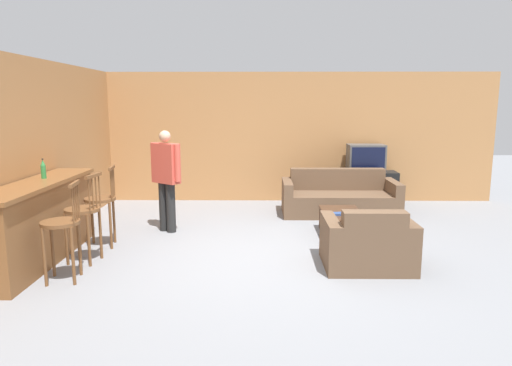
{
  "coord_description": "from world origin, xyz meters",
  "views": [
    {
      "loc": [
        -0.0,
        -5.67,
        1.99
      ],
      "look_at": [
        -0.08,
        0.81,
        0.85
      ],
      "focal_mm": 32.0,
      "sensor_mm": 36.0,
      "label": 1
    }
  ],
  "objects_px": {
    "tv_unit": "(365,188)",
    "person_by_window": "(166,176)",
    "bar_chair_mid": "(84,215)",
    "couch_far": "(339,198)",
    "bar_chair_near": "(62,229)",
    "bottle": "(43,169)",
    "book_on_table": "(337,214)",
    "coffee_table": "(342,216)",
    "armchair_near": "(368,245)",
    "tv": "(366,158)",
    "bar_chair_far": "(101,204)"
  },
  "relations": [
    {
      "from": "bar_chair_mid",
      "to": "tv",
      "type": "xyz_separation_m",
      "value": [
        4.28,
        3.42,
        0.32
      ]
    },
    {
      "from": "couch_far",
      "to": "tv",
      "type": "xyz_separation_m",
      "value": [
        0.64,
        0.8,
        0.64
      ]
    },
    {
      "from": "coffee_table",
      "to": "tv_unit",
      "type": "relative_size",
      "value": 0.8
    },
    {
      "from": "couch_far",
      "to": "tv_unit",
      "type": "height_order",
      "value": "couch_far"
    },
    {
      "from": "bar_chair_near",
      "to": "bottle",
      "type": "height_order",
      "value": "bottle"
    },
    {
      "from": "coffee_table",
      "to": "person_by_window",
      "type": "distance_m",
      "value": 2.76
    },
    {
      "from": "armchair_near",
      "to": "person_by_window",
      "type": "relative_size",
      "value": 0.67
    },
    {
      "from": "armchair_near",
      "to": "bar_chair_mid",
      "type": "bearing_deg",
      "value": 177.52
    },
    {
      "from": "bar_chair_far",
      "to": "armchair_near",
      "type": "height_order",
      "value": "bar_chair_far"
    },
    {
      "from": "bar_chair_near",
      "to": "tv",
      "type": "height_order",
      "value": "tv"
    },
    {
      "from": "coffee_table",
      "to": "person_by_window",
      "type": "bearing_deg",
      "value": 174.9
    },
    {
      "from": "armchair_near",
      "to": "book_on_table",
      "type": "relative_size",
      "value": 6.27
    },
    {
      "from": "couch_far",
      "to": "bottle",
      "type": "bearing_deg",
      "value": -151.15
    },
    {
      "from": "tv",
      "to": "person_by_window",
      "type": "height_order",
      "value": "person_by_window"
    },
    {
      "from": "tv_unit",
      "to": "person_by_window",
      "type": "height_order",
      "value": "person_by_window"
    },
    {
      "from": "bar_chair_near",
      "to": "person_by_window",
      "type": "relative_size",
      "value": 0.72
    },
    {
      "from": "armchair_near",
      "to": "person_by_window",
      "type": "height_order",
      "value": "person_by_window"
    },
    {
      "from": "tv",
      "to": "bottle",
      "type": "height_order",
      "value": "bottle"
    },
    {
      "from": "bar_chair_far",
      "to": "couch_far",
      "type": "distance_m",
      "value": 4.15
    },
    {
      "from": "bar_chair_mid",
      "to": "bottle",
      "type": "xyz_separation_m",
      "value": [
        -0.6,
        0.28,
        0.54
      ]
    },
    {
      "from": "bar_chair_mid",
      "to": "person_by_window",
      "type": "height_order",
      "value": "person_by_window"
    },
    {
      "from": "armchair_near",
      "to": "person_by_window",
      "type": "bearing_deg",
      "value": 150.5
    },
    {
      "from": "bar_chair_mid",
      "to": "book_on_table",
      "type": "xyz_separation_m",
      "value": [
        3.34,
        1.0,
        -0.22
      ]
    },
    {
      "from": "coffee_table",
      "to": "tv",
      "type": "distance_m",
      "value": 2.47
    },
    {
      "from": "couch_far",
      "to": "coffee_table",
      "type": "relative_size",
      "value": 2.07
    },
    {
      "from": "bar_chair_far",
      "to": "armchair_near",
      "type": "relative_size",
      "value": 1.07
    },
    {
      "from": "bar_chair_near",
      "to": "tv_unit",
      "type": "height_order",
      "value": "bar_chair_near"
    },
    {
      "from": "coffee_table",
      "to": "person_by_window",
      "type": "relative_size",
      "value": 0.63
    },
    {
      "from": "bar_chair_mid",
      "to": "couch_far",
      "type": "height_order",
      "value": "bar_chair_mid"
    },
    {
      "from": "bar_chair_near",
      "to": "couch_far",
      "type": "distance_m",
      "value": 4.88
    },
    {
      "from": "bottle",
      "to": "tv_unit",
      "type": "bearing_deg",
      "value": 32.78
    },
    {
      "from": "bar_chair_near",
      "to": "bar_chair_mid",
      "type": "height_order",
      "value": "same"
    },
    {
      "from": "book_on_table",
      "to": "coffee_table",
      "type": "bearing_deg",
      "value": 57.64
    },
    {
      "from": "couch_far",
      "to": "person_by_window",
      "type": "bearing_deg",
      "value": -157.45
    },
    {
      "from": "bottle",
      "to": "book_on_table",
      "type": "distance_m",
      "value": 4.07
    },
    {
      "from": "couch_far",
      "to": "bottle",
      "type": "relative_size",
      "value": 7.93
    },
    {
      "from": "bottle",
      "to": "person_by_window",
      "type": "relative_size",
      "value": 0.16
    },
    {
      "from": "bar_chair_near",
      "to": "couch_far",
      "type": "xyz_separation_m",
      "value": [
        3.64,
        3.23,
        -0.32
      ]
    },
    {
      "from": "bar_chair_mid",
      "to": "bar_chair_far",
      "type": "relative_size",
      "value": 1.0
    },
    {
      "from": "couch_far",
      "to": "armchair_near",
      "type": "height_order",
      "value": "couch_far"
    },
    {
      "from": "person_by_window",
      "to": "bar_chair_mid",
      "type": "bearing_deg",
      "value": -118.04
    },
    {
      "from": "bar_chair_near",
      "to": "tv_unit",
      "type": "xyz_separation_m",
      "value": [
        4.28,
        4.04,
        -0.28
      ]
    },
    {
      "from": "bar_chair_mid",
      "to": "bar_chair_far",
      "type": "xyz_separation_m",
      "value": [
        -0.0,
        0.65,
        0.0
      ]
    },
    {
      "from": "bar_chair_far",
      "to": "tv_unit",
      "type": "distance_m",
      "value": 5.11
    },
    {
      "from": "bar_chair_near",
      "to": "tv_unit",
      "type": "distance_m",
      "value": 5.89
    },
    {
      "from": "tv_unit",
      "to": "tv",
      "type": "height_order",
      "value": "tv"
    },
    {
      "from": "bar_chair_near",
      "to": "armchair_near",
      "type": "distance_m",
      "value": 3.57
    },
    {
      "from": "couch_far",
      "to": "bottle",
      "type": "height_order",
      "value": "bottle"
    },
    {
      "from": "bar_chair_far",
      "to": "bottle",
      "type": "xyz_separation_m",
      "value": [
        -0.6,
        -0.37,
        0.54
      ]
    },
    {
      "from": "couch_far",
      "to": "book_on_table",
      "type": "relative_size",
      "value": 12.26
    }
  ]
}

